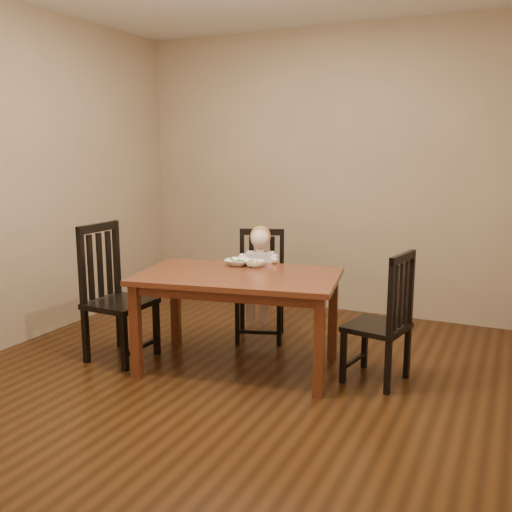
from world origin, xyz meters
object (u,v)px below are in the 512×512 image
at_px(chair_left, 115,295).
at_px(chair_child, 261,287).
at_px(chair_right, 383,321).
at_px(bowl_peas, 238,262).
at_px(bowl_veg, 255,264).
at_px(toddler, 260,272).
at_px(dining_table, 238,285).

bearing_deg(chair_left, chair_child, 140.10).
xyz_separation_m(chair_right, bowl_peas, (-1.14, 0.07, 0.29)).
height_order(chair_left, bowl_peas, chair_left).
bearing_deg(chair_left, chair_right, 102.97).
distance_m(chair_left, bowl_veg, 1.09).
distance_m(toddler, bowl_veg, 0.44).
height_order(chair_left, chair_right, chair_left).
height_order(toddler, bowl_veg, toddler).
relative_size(chair_child, chair_right, 1.00).
bearing_deg(chair_right, chair_child, 76.60).
bearing_deg(bowl_veg, chair_child, 109.29).
bearing_deg(bowl_veg, chair_right, -4.56).
distance_m(chair_child, chair_right, 1.26).
bearing_deg(toddler, chair_right, 138.29).
xyz_separation_m(bowl_peas, bowl_veg, (0.14, 0.01, -0.00)).
relative_size(chair_right, bowl_peas, 4.81).
distance_m(toddler, bowl_peas, 0.43).
xyz_separation_m(dining_table, toddler, (-0.13, 0.65, -0.05)).
bearing_deg(bowl_peas, dining_table, -61.97).
xyz_separation_m(toddler, bowl_veg, (0.14, -0.39, 0.16)).
bearing_deg(dining_table, bowl_veg, 88.16).
height_order(chair_child, chair_right, same).
bearing_deg(chair_right, chair_left, 112.02).
xyz_separation_m(dining_table, chair_child, (-0.14, 0.69, -0.19)).
bearing_deg(bowl_peas, chair_right, -3.55).
bearing_deg(bowl_veg, toddler, 109.29).
bearing_deg(chair_child, bowl_veg, 89.95).
relative_size(chair_left, bowl_veg, 6.95).
bearing_deg(chair_left, bowl_veg, 118.07).
bearing_deg(toddler, chair_left, 27.31).
relative_size(chair_child, bowl_veg, 6.16).
relative_size(bowl_peas, bowl_veg, 1.28).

